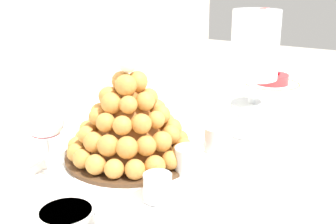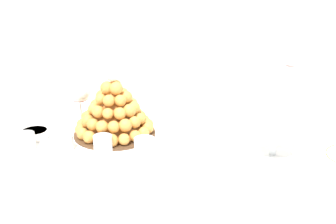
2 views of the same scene
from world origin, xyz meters
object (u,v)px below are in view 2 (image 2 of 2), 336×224
Objects in this scene: croquembouche at (114,111)px; dessert_cup_right at (181,151)px; dessert_cup_centre at (103,145)px; macaron_goblet at (278,101)px; dessert_cup_left at (25,141)px; creme_brulee_ramekin at (35,133)px; dessert_cup_mid_left at (65,143)px; dessert_cup_mid_right at (144,147)px; serving_tray at (111,141)px; wine_glass at (79,94)px.

croquembouche is 4.47× the size of dessert_cup_right.
macaron_goblet is at bearing 6.10° from dessert_cup_centre.
dessert_cup_left reaches higher than creme_brulee_ramekin.
creme_brulee_ramekin is (-0.14, 0.08, -0.01)m from dessert_cup_mid_left.
dessert_cup_centre is 0.13m from dessert_cup_mid_right.
dessert_cup_left reaches higher than serving_tray.
croquembouche is 0.20m from dessert_cup_mid_right.
dessert_cup_mid_right reaches higher than dessert_cup_left.
dessert_cup_right is at bearing -165.14° from macaron_goblet.
dessert_cup_mid_left is (-0.11, -0.09, 0.02)m from serving_tray.
dessert_cup_mid_left is 0.63m from macaron_goblet.
serving_tray is 11.01× the size of dessert_cup_mid_right.
serving_tray is at bearing -90.54° from croquembouche.
dessert_cup_left is 0.26m from wine_glass.
dessert_cup_right is at bearing -4.04° from dessert_cup_centre.
dessert_cup_right reaches higher than creme_brulee_ramekin.
wine_glass is (-0.03, 0.22, 0.08)m from dessert_cup_mid_left.
croquembouche is 0.29m from dessert_cup_right.
wine_glass is (-0.14, 0.09, 0.03)m from croquembouche.
wine_glass is at bearing 136.84° from serving_tray.
dessert_cup_mid_right is at bearing -35.56° from serving_tray.
croquembouche is 4.76× the size of dessert_cup_centre.
croquembouche is 0.94× the size of macaron_goblet.
wine_glass is at bearing 123.08° from dessert_cup_centre.
dessert_cup_centre is at bearing -173.90° from macaron_goblet.
dessert_cup_mid_left is (-0.11, -0.14, -0.06)m from croquembouche.
serving_tray is at bearing 37.91° from dessert_cup_mid_left.
dessert_cup_centre is 0.28m from wine_glass.
dessert_cup_mid_right is 0.38× the size of wine_glass.
dessert_cup_centre is at bearing -89.63° from croquembouche.
serving_tray is at bearing 156.18° from dessert_cup_right.
dessert_cup_centre is 0.94× the size of dessert_cup_mid_right.
macaron_goblet is at bearing 14.86° from dessert_cup_right.
macaron_goblet is (0.50, -0.08, 0.08)m from croquembouche.
croquembouche is at bearing 146.96° from dessert_cup_right.
dessert_cup_left is 0.96× the size of dessert_cup_right.
dessert_cup_mid_left reaches higher than serving_tray.
dessert_cup_right is 0.21× the size of macaron_goblet.
dessert_cup_mid_right is at bearing -39.80° from wine_glass.
dessert_cup_mid_right is 1.00× the size of dessert_cup_right.
dessert_cup_mid_right is at bearing 172.90° from dessert_cup_right.
serving_tray is 0.15m from dessert_cup_mid_left.
macaron_goblet is (0.50, 0.05, 0.14)m from dessert_cup_centre.
dessert_cup_centre is at bearing -56.92° from wine_glass.
dessert_cup_mid_right is at bearing -1.35° from dessert_cup_centre.
dessert_cup_mid_left is 0.82× the size of dessert_cup_mid_right.
creme_brulee_ramekin is at bearing -166.93° from croquembouche.
serving_tray is 0.16m from dessert_cup_mid_right.
macaron_goblet is at bearing -3.95° from serving_tray.
dessert_cup_right is 0.38× the size of wine_glass.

